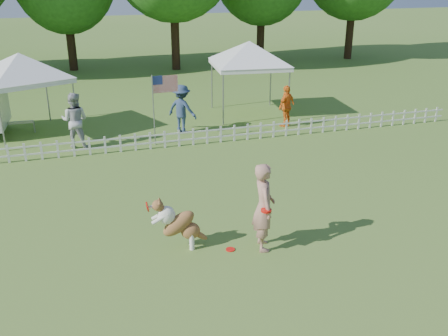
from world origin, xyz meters
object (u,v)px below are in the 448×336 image
object	(u,v)px
handler	(264,207)
canopy_tent_right	(249,79)
flag_pole	(154,111)
spectator_b	(182,109)
frisbee_on_turf	(230,249)
canopy_tent_left	(25,96)
dog	(179,223)
spectator_a	(75,120)
spectator_c	(286,106)

from	to	relation	value
handler	canopy_tent_right	distance (m)	10.83
flag_pole	spectator_b	bearing A→B (deg)	38.60
frisbee_on_turf	canopy_tent_right	size ratio (longest dim) A/B	0.07
canopy_tent_left	canopy_tent_right	distance (m)	8.68
dog	canopy_tent_right	xyz separation A→B (m)	(5.00, 9.82, 0.88)
handler	frisbee_on_turf	xyz separation A→B (m)	(-0.72, 0.09, -0.98)
spectator_a	spectator_b	bearing A→B (deg)	-151.42
dog	spectator_a	bearing A→B (deg)	113.52
frisbee_on_turf	spectator_a	size ratio (longest dim) A/B	0.10
canopy_tent_right	spectator_b	world-z (taller)	canopy_tent_right
frisbee_on_turf	canopy_tent_left	xyz separation A→B (m)	(-4.70, 9.98, 1.45)
dog	spectator_b	size ratio (longest dim) A/B	0.67
handler	dog	bearing A→B (deg)	83.44
canopy_tent_right	spectator_b	size ratio (longest dim) A/B	1.65
flag_pole	spectator_a	size ratio (longest dim) A/B	1.29
canopy_tent_right	spectator_b	bearing A→B (deg)	-146.86
canopy_tent_left	spectator_c	world-z (taller)	canopy_tent_left
frisbee_on_turf	flag_pole	world-z (taller)	flag_pole
handler	dog	xyz separation A→B (m)	(-1.75, 0.49, -0.39)
canopy_tent_right	flag_pole	size ratio (longest dim) A/B	1.21
spectator_a	spectator_b	world-z (taller)	spectator_a
dog	canopy_tent_left	bearing A→B (deg)	119.66
canopy_tent_left	flag_pole	distance (m)	4.97
canopy_tent_right	spectator_a	size ratio (longest dim) A/B	1.56
handler	canopy_tent_right	world-z (taller)	canopy_tent_right
canopy_tent_right	spectator_a	distance (m)	7.38
handler	spectator_a	size ratio (longest dim) A/B	1.04
flag_pole	spectator_c	distance (m)	5.32
handler	canopy_tent_right	size ratio (longest dim) A/B	0.67
spectator_a	frisbee_on_turf	bearing A→B (deg)	130.79
canopy_tent_right	spectator_a	bearing A→B (deg)	-156.62
handler	canopy_tent_right	bearing A→B (deg)	-8.29
canopy_tent_left	dog	bearing A→B (deg)	-92.61
canopy_tent_left	flag_pole	world-z (taller)	canopy_tent_left
canopy_tent_left	flag_pole	xyz separation A→B (m)	(4.27, -2.53, -0.24)
dog	spectator_c	distance (m)	9.76
frisbee_on_turf	canopy_tent_left	distance (m)	11.13
canopy_tent_right	spectator_c	bearing A→B (deg)	-61.33
spectator_c	dog	bearing A→B (deg)	20.81
flag_pole	dog	bearing A→B (deg)	-99.04
handler	frisbee_on_turf	distance (m)	1.22
dog	frisbee_on_turf	bearing A→B (deg)	-12.76
dog	flag_pole	size ratio (longest dim) A/B	0.49
dog	flag_pole	xyz separation A→B (m)	(0.60, 7.05, 0.62)
canopy_tent_left	flag_pole	size ratio (longest dim) A/B	1.19
canopy_tent_left	spectator_a	size ratio (longest dim) A/B	1.54
dog	spectator_a	size ratio (longest dim) A/B	0.63
flag_pole	spectator_a	distance (m)	2.68
dog	spectator_b	world-z (taller)	spectator_b
handler	spectator_a	xyz separation A→B (m)	(-3.76, 8.09, -0.04)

